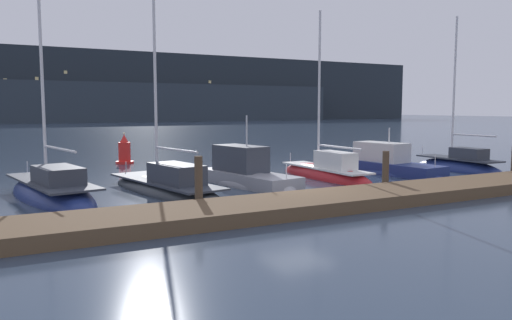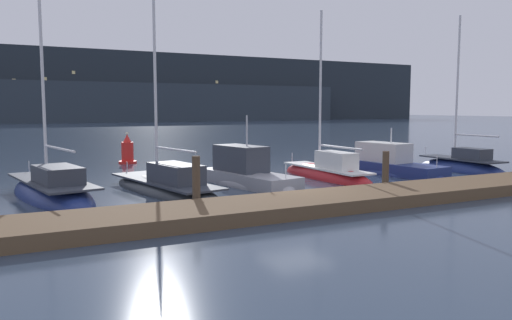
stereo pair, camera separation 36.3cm
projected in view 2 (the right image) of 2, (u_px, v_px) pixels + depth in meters
name	position (u px, v px, depth m)	size (l,w,h in m)	color
ground_plane	(295.00, 199.00, 19.37)	(400.00, 400.00, 0.00)	#2D3D51
dock	(325.00, 201.00, 17.58)	(35.01, 2.80, 0.45)	brown
mooring_pile_1	(196.00, 183.00, 17.10)	(0.28, 0.28, 1.87)	#4C3D2D
mooring_pile_2	(385.00, 172.00, 20.85)	(0.28, 0.28, 1.72)	#4C3D2D
sailboat_berth_2	(52.00, 195.00, 19.59)	(3.62, 7.96, 11.28)	navy
sailboat_berth_3	(166.00, 188.00, 20.90)	(3.73, 8.53, 11.26)	#2D3338
motorboat_berth_4	(247.00, 179.00, 22.83)	(3.08, 6.46, 3.85)	gray
sailboat_berth_5	(327.00, 175.00, 25.08)	(1.68, 7.25, 9.06)	red
motorboat_berth_6	(391.00, 168.00, 26.89)	(2.77, 6.87, 2.98)	navy
sailboat_berth_7	(461.00, 169.00, 27.98)	(1.78, 5.88, 9.30)	navy
channel_buoy	(127.00, 152.00, 31.81)	(1.13, 1.13, 2.00)	red
hillside_backdrop	(52.00, 89.00, 130.64)	(240.00, 23.00, 18.96)	#232B33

